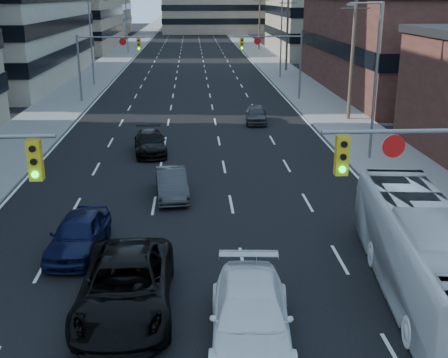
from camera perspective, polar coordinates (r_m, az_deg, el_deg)
road_surface at (r=136.78m, az=-3.38°, el=14.22°), size 18.00×300.00×0.02m
sidewalk_left at (r=137.27m, az=-8.34°, el=14.10°), size 5.00×300.00×0.15m
sidewalk_right at (r=137.25m, az=1.58°, el=14.28°), size 5.00×300.00×0.15m
office_left_far at (r=109.16m, az=-16.72°, el=16.74°), size 20.00×30.00×16.00m
storefront_right_mid at (r=61.51m, az=20.15°, el=12.61°), size 20.00×30.00×9.00m
office_right_far at (r=97.73m, az=12.02°, el=16.42°), size 22.00×28.00×14.00m
bg_block_right at (r=140.19m, az=10.34°, el=16.51°), size 22.00×22.00×12.00m
signal_far_left at (r=52.28m, az=-12.05°, el=12.28°), size 6.09×0.33×6.00m
signal_far_right at (r=52.26m, az=5.26°, el=12.59°), size 6.09×0.33×6.00m
utility_pole_block at (r=44.30m, az=12.99°, el=13.15°), size 2.20×0.28×11.00m
utility_pole_midblock at (r=73.56m, az=6.47°, el=15.29°), size 2.20×0.28×11.00m
utility_pole_distant at (r=103.24m, az=3.64°, el=16.15°), size 2.20×0.28×11.00m
streetlight_left_mid at (r=62.49m, az=-13.23°, el=13.79°), size 2.03×0.22×9.00m
streetlight_left_far at (r=97.12m, az=-9.76°, el=15.39°), size 2.03×0.22×9.00m
streetlight_right_near at (r=33.37m, az=14.94°, el=10.26°), size 2.03×0.22×9.00m
streetlight_right_far at (r=67.39m, az=5.70°, el=14.45°), size 2.03×0.22×9.00m
black_pickup at (r=17.64m, az=-9.96°, el=-10.72°), size 2.90×6.15×1.70m
white_van at (r=16.04m, az=2.73°, el=-13.80°), size 2.64×5.67×1.60m
transit_bus at (r=19.01m, az=19.77°, el=-7.19°), size 3.61×10.92×2.99m
sedan_blue at (r=21.87m, az=-14.57°, el=-5.44°), size 2.15×4.56×1.51m
sedan_grey_center at (r=27.10m, az=-5.34°, el=-0.48°), size 1.81×4.17×1.34m
sedan_black_far at (r=34.88m, az=-7.51°, el=3.68°), size 2.39×4.79×1.34m
sedan_grey_right at (r=43.12m, az=3.28°, el=6.59°), size 1.90×4.06×1.35m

